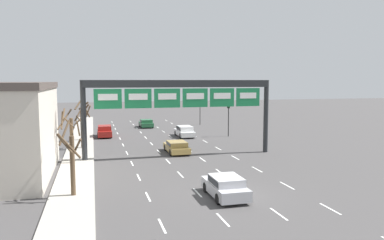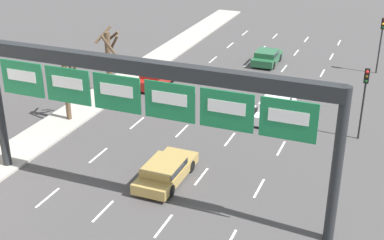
% 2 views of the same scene
% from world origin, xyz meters
% --- Properties ---
extents(lane_dashes, '(10.02, 67.00, 0.01)m').
position_xyz_m(lane_dashes, '(-0.00, 13.50, 0.00)').
color(lane_dashes, white).
rests_on(lane_dashes, ground_plane).
extents(sign_gantry, '(18.58, 0.70, 7.46)m').
position_xyz_m(sign_gantry, '(-0.00, 12.86, 6.00)').
color(sign_gantry, '#232628').
rests_on(sign_gantry, ground_plane).
extents(car_red, '(1.83, 4.33, 1.53)m').
position_xyz_m(car_red, '(-6.81, 27.90, 0.81)').
color(car_red, maroon).
rests_on(car_red, ground_plane).
extents(car_white, '(1.94, 4.83, 1.43)m').
position_xyz_m(car_white, '(3.46, 25.41, 0.77)').
color(car_white, silver).
rests_on(car_white, ground_plane).
extents(car_green, '(1.95, 3.92, 1.27)m').
position_xyz_m(car_green, '(-0.09, 36.62, 0.69)').
color(car_green, '#235B38').
rests_on(car_green, ground_plane).
extents(car_gold, '(1.98, 4.67, 1.21)m').
position_xyz_m(car_gold, '(0.01, 14.83, 0.66)').
color(car_gold, '#A88947').
rests_on(car_gold, ground_plane).
extents(traffic_light_near_gantry, '(0.30, 0.35, 4.66)m').
position_xyz_m(traffic_light_near_gantry, '(9.16, 24.17, 3.33)').
color(traffic_light_near_gantry, black).
rests_on(traffic_light_near_gantry, ground_plane).
extents(traffic_light_mid_block, '(0.30, 0.35, 4.71)m').
position_xyz_m(traffic_light_mid_block, '(9.16, 37.76, 3.36)').
color(traffic_light_mid_block, black).
rests_on(traffic_light_mid_block, ground_plane).
extents(tree_bare_closest, '(1.93, 1.92, 4.91)m').
position_xyz_m(tree_bare_closest, '(-9.39, 25.27, 2.85)').
color(tree_bare_closest, brown).
rests_on(tree_bare_closest, sidewalk_left).
extents(tree_bare_third, '(1.92, 1.63, 4.63)m').
position_xyz_m(tree_bare_third, '(-9.37, 19.71, 2.60)').
color(tree_bare_third, brown).
rests_on(tree_bare_third, sidewalk_left).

